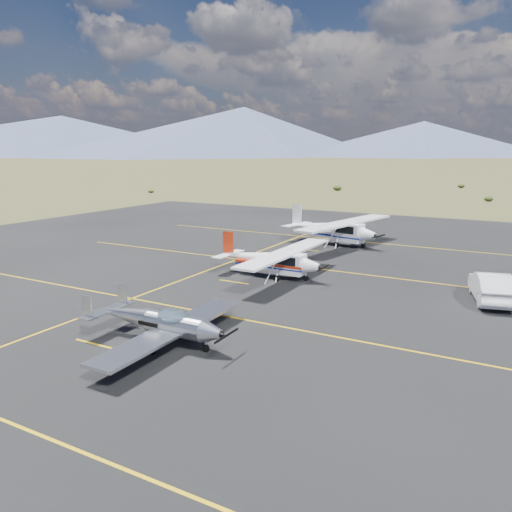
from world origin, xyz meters
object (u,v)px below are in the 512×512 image
Objects in this scene: aircraft_low_wing at (161,322)px; aircraft_cessna at (271,259)px; aircraft_plain at (333,228)px; sedan at (491,287)px.

aircraft_low_wing is 11.83m from aircraft_cessna.
sedan is at bearing -28.77° from aircraft_plain.
aircraft_cessna is at bearing -76.09° from aircraft_plain.
aircraft_cessna is at bearing -9.33° from sedan.
aircraft_plain is (-0.38, 11.98, 0.21)m from aircraft_cessna.
aircraft_low_wing is at bearing -83.87° from aircraft_cessna.
sedan is (11.33, 12.73, -0.11)m from aircraft_low_wing.
aircraft_plain is 2.57× the size of sedan.
aircraft_cessna is 0.84× the size of aircraft_plain.
aircraft_plain reaches higher than aircraft_cessna.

